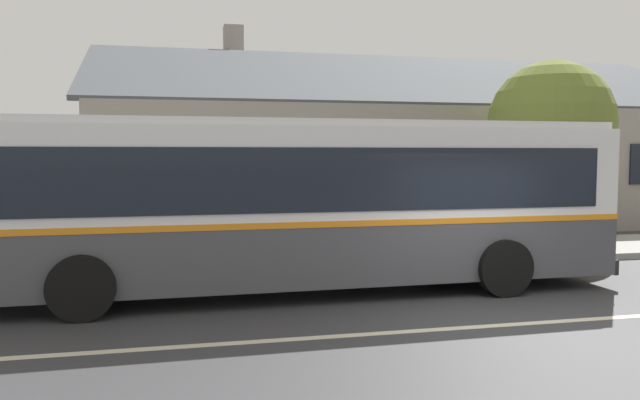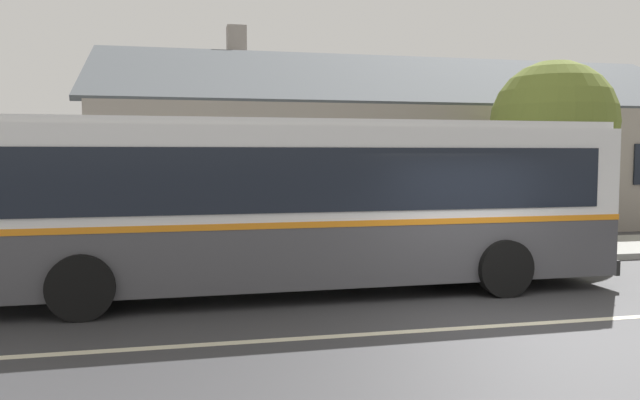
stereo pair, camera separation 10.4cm
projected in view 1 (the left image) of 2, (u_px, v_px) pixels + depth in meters
ground_plane at (516, 324)px, 9.08m from camera, size 300.00×300.00×0.00m
sidewalk_far at (384, 255)px, 14.91m from camera, size 60.00×3.00×0.15m
lane_divider_stripe at (516, 324)px, 9.08m from camera, size 60.00×0.16×0.01m
community_building at (385, 164)px, 23.41m from camera, size 20.75×10.21×7.16m
transit_bus at (284, 201)px, 11.13m from camera, size 12.00×2.88×3.06m
street_tree_primary at (547, 126)px, 16.41m from camera, size 3.26×3.26×4.94m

